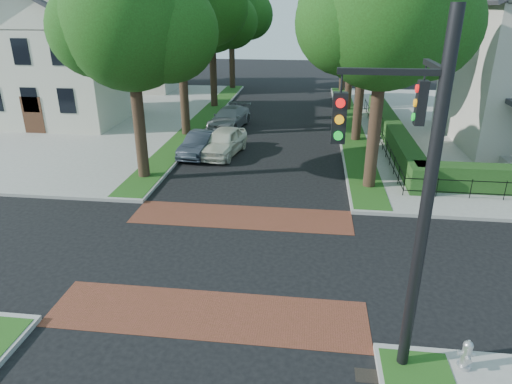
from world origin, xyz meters
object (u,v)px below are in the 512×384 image
parked_car_middle (200,144)px  parked_car_front (223,142)px  fire_hydrant (466,355)px  parked_car_rear (229,118)px  traffic_signal (417,182)px

parked_car_middle → parked_car_front: bearing=18.3°
parked_car_middle → fire_hydrant: parked_car_middle is taller
parked_car_rear → parked_car_front: bearing=-73.2°
parked_car_front → fire_hydrant: parked_car_front is taller
parked_car_middle → parked_car_rear: parked_car_rear is taller
parked_car_front → fire_hydrant: (8.82, -15.96, -0.24)m
traffic_signal → parked_car_front: traffic_signal is taller
parked_car_rear → fire_hydrant: (9.57, -22.16, -0.18)m
traffic_signal → parked_car_middle: (-8.49, 15.53, -4.04)m
parked_car_front → fire_hydrant: bearing=-51.7°
parked_car_front → parked_car_rear: size_ratio=0.93×
traffic_signal → fire_hydrant: (1.63, -0.19, -4.18)m
traffic_signal → parked_car_rear: size_ratio=1.65×
traffic_signal → parked_car_front: 17.77m
parked_car_middle → parked_car_rear: bearing=93.2°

